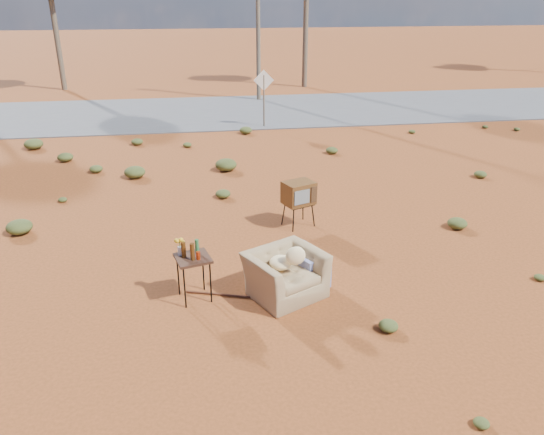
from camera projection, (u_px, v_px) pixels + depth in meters
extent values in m
plane|color=brown|center=(272.00, 283.00, 9.74)|extent=(140.00, 140.00, 0.00)
cube|color=#565659|center=(221.00, 112.00, 23.35)|extent=(140.00, 7.00, 0.04)
imported|color=#957851|center=(285.00, 267.00, 9.18)|extent=(1.47, 1.28, 1.08)
ellipsoid|color=#FDDE9B|center=(281.00, 263.00, 9.16)|extent=(0.39, 0.39, 0.23)
ellipsoid|color=#FDDE9B|center=(296.00, 256.00, 8.94)|extent=(0.34, 0.17, 0.34)
cube|color=navy|center=(306.00, 267.00, 9.66)|extent=(0.83, 0.95, 0.63)
cube|color=black|center=(298.00, 204.00, 11.93)|extent=(0.71, 0.63, 0.03)
cylinder|color=black|center=(293.00, 220.00, 11.74)|extent=(0.04, 0.04, 0.53)
cylinder|color=black|center=(313.00, 215.00, 11.99)|extent=(0.04, 0.04, 0.53)
cylinder|color=black|center=(283.00, 214.00, 12.07)|extent=(0.04, 0.04, 0.53)
cylinder|color=black|center=(303.00, 210.00, 12.32)|extent=(0.04, 0.04, 0.53)
cube|color=brown|center=(299.00, 193.00, 11.82)|extent=(0.80, 0.72, 0.51)
cube|color=slate|center=(302.00, 197.00, 11.57)|extent=(0.37, 0.17, 0.32)
cube|color=#472D19|center=(314.00, 195.00, 11.72)|extent=(0.14, 0.07, 0.36)
cube|color=#371F14|center=(193.00, 258.00, 8.96)|extent=(0.69, 0.69, 0.05)
cylinder|color=black|center=(185.00, 287.00, 8.85)|extent=(0.03, 0.03, 0.79)
cylinder|color=black|center=(211.00, 282.00, 9.01)|extent=(0.03, 0.03, 0.79)
cylinder|color=black|center=(178.00, 275.00, 9.23)|extent=(0.03, 0.03, 0.79)
cylinder|color=black|center=(203.00, 270.00, 9.39)|extent=(0.03, 0.03, 0.79)
cylinder|color=#45240B|center=(184.00, 249.00, 8.90)|extent=(0.08, 0.08, 0.29)
cylinder|color=#45240B|center=(192.00, 251.00, 8.81)|extent=(0.07, 0.07, 0.32)
cylinder|color=#285F30|center=(197.00, 246.00, 9.04)|extent=(0.07, 0.07, 0.27)
cylinder|color=#BD330F|center=(198.00, 255.00, 8.85)|extent=(0.07, 0.07, 0.15)
cylinder|color=silver|center=(180.00, 250.00, 9.01)|extent=(0.09, 0.09, 0.16)
ellipsoid|color=gold|center=(180.00, 241.00, 8.94)|extent=(0.18, 0.18, 0.14)
cylinder|color=#522916|center=(227.00, 295.00, 9.33)|extent=(1.43, 0.50, 0.04)
cylinder|color=brown|center=(264.00, 101.00, 20.45)|extent=(0.06, 0.06, 2.00)
cube|color=silver|center=(264.00, 80.00, 20.13)|extent=(0.78, 0.04, 0.78)
cylinder|color=brown|center=(56.00, 31.00, 27.42)|extent=(0.28, 0.28, 6.00)
cylinder|color=brown|center=(306.00, 20.00, 28.11)|extent=(0.28, 0.28, 7.00)
cylinder|color=brown|center=(258.00, 13.00, 24.32)|extent=(0.20, 0.20, 8.00)
ellipsoid|color=#444B21|center=(19.00, 227.00, 11.69)|extent=(0.56, 0.56, 0.31)
ellipsoid|color=#444B21|center=(457.00, 223.00, 11.95)|extent=(0.44, 0.44, 0.24)
ellipsoid|color=#444B21|center=(135.00, 172.00, 15.16)|extent=(0.60, 0.60, 0.33)
ellipsoid|color=#444B21|center=(480.00, 174.00, 15.18)|extent=(0.36, 0.36, 0.20)
ellipsoid|color=#444B21|center=(332.00, 150.00, 17.40)|extent=(0.40, 0.40, 0.22)
ellipsoid|color=#444B21|center=(187.00, 145.00, 18.13)|extent=(0.30, 0.30, 0.17)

